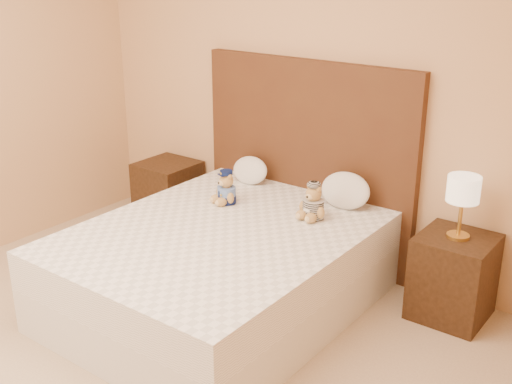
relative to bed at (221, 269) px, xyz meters
The scene contains 10 objects.
room_walls 1.70m from the bed, 90.00° to the right, with size 4.04×4.52×2.72m.
bed is the anchor object (origin of this frame).
headboard 1.12m from the bed, 90.00° to the left, with size 1.75×0.08×1.50m, color #482915.
nightstand_left 1.48m from the bed, 147.38° to the left, with size 0.45×0.45×0.55m, color #3C2313.
nightstand_right 1.48m from the bed, 32.62° to the left, with size 0.45×0.45×0.55m, color #3C2313.
lamp 1.59m from the bed, 32.62° to the left, with size 0.20×0.20×0.40m.
teddy_police 0.62m from the bed, 124.10° to the left, with size 0.20×0.19×0.24m, color #B08544, non-canonical shape.
teddy_prisoner 0.75m from the bed, 54.62° to the left, with size 0.21×0.21×0.24m, color #B08544, non-canonical shape.
pillow_left 1.00m from the bed, 115.38° to the left, with size 0.31×0.20×0.22m, color white.
pillow_right 1.02m from the bed, 62.46° to the left, with size 0.37×0.24×0.26m, color white.
Camera 1 is at (2.43, -1.64, 2.20)m, focal length 45.00 mm.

